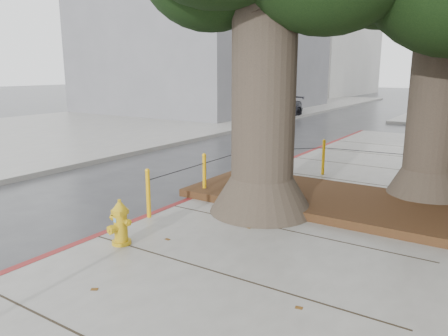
# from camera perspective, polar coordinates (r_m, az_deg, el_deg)

# --- Properties ---
(ground) EXTENTS (140.00, 140.00, 0.00)m
(ground) POSITION_cam_1_polar(r_m,az_deg,el_deg) (6.50, -4.42, -13.60)
(ground) COLOR #28282B
(ground) RESTS_ON ground
(sidewalk_opposite) EXTENTS (14.00, 60.00, 0.15)m
(sidewalk_opposite) POSITION_cam_1_polar(r_m,az_deg,el_deg) (23.03, -17.05, 5.20)
(sidewalk_opposite) COLOR slate
(sidewalk_opposite) RESTS_ON ground
(curb_red) EXTENTS (0.14, 26.00, 0.16)m
(curb_red) POSITION_cam_1_polar(r_m,az_deg,el_deg) (9.46, -4.81, -4.56)
(curb_red) COLOR maroon
(curb_red) RESTS_ON ground
(planter_bed) EXTENTS (6.40, 2.60, 0.16)m
(planter_bed) POSITION_cam_1_polar(r_m,az_deg,el_deg) (9.30, 15.02, -4.27)
(planter_bed) COLOR black
(planter_bed) RESTS_ON sidewalk_main
(building_far_grey) EXTENTS (12.00, 16.00, 12.00)m
(building_far_grey) POSITION_cam_1_polar(r_m,az_deg,el_deg) (32.60, -1.83, 18.25)
(building_far_grey) COLOR slate
(building_far_grey) RESTS_ON ground
(building_far_white) EXTENTS (12.00, 18.00, 15.00)m
(building_far_white) POSITION_cam_1_polar(r_m,az_deg,el_deg) (53.90, 11.14, 17.45)
(building_far_white) COLOR silver
(building_far_white) RESTS_ON ground
(bollard_ring) EXTENTS (3.79, 5.39, 0.95)m
(bollard_ring) POSITION_cam_1_polar(r_m,az_deg,el_deg) (10.26, 6.63, 0.18)
(bollard_ring) COLOR #E7A50C
(bollard_ring) RESTS_ON sidewalk_main
(fire_hydrant) EXTENTS (0.39, 0.36, 0.74)m
(fire_hydrant) POSITION_cam_1_polar(r_m,az_deg,el_deg) (7.16, -13.39, -6.94)
(fire_hydrant) COLOR gold
(fire_hydrant) RESTS_ON sidewalk_main
(car_dark) EXTENTS (2.00, 4.49, 1.28)m
(car_dark) POSITION_cam_1_polar(r_m,az_deg,el_deg) (26.21, 6.84, 7.76)
(car_dark) COLOR black
(car_dark) RESTS_ON ground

